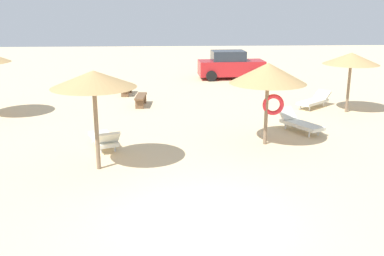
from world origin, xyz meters
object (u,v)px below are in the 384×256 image
at_px(lounger_0, 299,123).
at_px(bench_1, 126,88).
at_px(lounger_3, 104,139).
at_px(bench_0, 141,98).
at_px(parked_car, 230,65).
at_px(parasol_3, 94,80).
at_px(parasol_0, 268,74).
at_px(lounger_2, 314,101).
at_px(parasol_2, 351,59).

relative_size(lounger_0, bench_1, 1.28).
relative_size(lounger_3, bench_1, 1.30).
height_order(lounger_0, bench_1, lounger_0).
xyz_separation_m(bench_0, bench_1, (-0.88, 2.60, 0.00)).
relative_size(bench_0, parked_car, 0.37).
relative_size(parasol_3, bench_0, 1.83).
relative_size(parasol_0, lounger_2, 1.46).
bearing_deg(lounger_2, bench_0, 174.72).
distance_m(parasol_0, lounger_0, 2.94).
distance_m(parasol_0, bench_0, 7.65).
xyz_separation_m(lounger_0, bench_0, (-6.00, 4.46, 0.02)).
relative_size(lounger_2, parked_car, 0.46).
relative_size(lounger_3, bench_0, 1.30).
bearing_deg(bench_0, bench_1, 108.64).
bearing_deg(parasol_0, lounger_3, -178.36).
height_order(parasol_2, lounger_3, parasol_2).
relative_size(parasol_2, parasol_3, 0.91).
relative_size(bench_1, parked_car, 0.37).
distance_m(parasol_2, bench_1, 10.83).
bearing_deg(lounger_3, bench_0, 82.20).
relative_size(parasol_2, lounger_2, 1.37).
relative_size(lounger_3, parked_car, 0.49).
distance_m(lounger_2, lounger_3, 10.13).
height_order(parasol_2, lounger_2, parasol_2).
relative_size(parasol_0, parked_car, 0.66).
height_order(lounger_0, bench_0, lounger_0).
relative_size(lounger_2, bench_0, 1.22).
xyz_separation_m(parasol_3, bench_0, (0.74, 7.89, -2.20)).
bearing_deg(lounger_2, parasol_0, -122.86).
bearing_deg(parasol_3, lounger_0, 26.96).
relative_size(lounger_0, bench_0, 1.28).
bearing_deg(lounger_0, bench_1, 134.25).
distance_m(lounger_2, bench_0, 7.82).
bearing_deg(bench_0, parasol_3, -95.39).
bearing_deg(parked_car, bench_0, -124.93).
relative_size(lounger_2, bench_1, 1.21).
bearing_deg(lounger_2, bench_1, 159.02).
distance_m(lounger_2, parked_car, 8.49).
xyz_separation_m(parasol_2, lounger_2, (-1.11, 0.92, -1.97)).
distance_m(lounger_0, bench_0, 7.48).
distance_m(parasol_3, bench_0, 8.23).
bearing_deg(lounger_0, parasol_3, -153.04).
relative_size(parasol_2, lounger_0, 1.30).
bearing_deg(lounger_2, lounger_3, -148.21).
xyz_separation_m(parasol_0, lounger_0, (1.57, 1.45, -2.02)).
xyz_separation_m(parasol_3, lounger_3, (-0.09, 1.83, -2.22)).
height_order(parasol_0, bench_0, parasol_0).
bearing_deg(lounger_0, lounger_2, 64.50).
distance_m(bench_0, parked_car, 8.94).
xyz_separation_m(parasol_0, parasol_3, (-5.18, -1.98, 0.20)).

